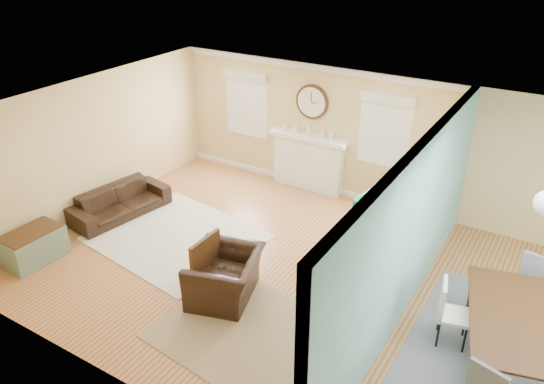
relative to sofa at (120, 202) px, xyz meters
The scene contains 24 objects.
floor 4.00m from the sofa, ahead, with size 9.00×9.00×0.00m, color #945426.
wall_back 5.10m from the sofa, 37.07° to the left, with size 9.00×0.02×2.60m, color tan.
wall_front 5.09m from the sofa, 36.81° to the right, with size 9.00×0.02×2.60m, color tan.
wall_left 1.14m from the sofa, behind, with size 0.02×6.00×2.60m, color tan.
ceiling 4.62m from the sofa, ahead, with size 9.00×6.00×0.02m, color white.
partition 5.61m from the sofa, ahead, with size 0.17×6.00×2.60m.
fireplace 3.83m from the sofa, 49.29° to the left, with size 1.70×0.30×1.17m.
wall_clock 4.19m from the sofa, 50.12° to the left, with size 0.70×0.07×0.70m.
window_left 3.40m from the sofa, 72.42° to the left, with size 1.05×0.13×1.42m.
window_right 5.20m from the sofa, 36.29° to the left, with size 1.05×0.13×1.42m.
rug_cream 1.47m from the sofa, ahead, with size 2.69×2.33×0.01m, color beige.
rug_jute 4.19m from the sofa, 20.47° to the right, with size 2.41×1.97×0.01m, color tan.
rug_grey 7.04m from the sofa, ahead, with size 2.47×3.09×0.01m, color slate.
sofa is the anchor object (origin of this frame).
eames_chair 3.32m from the sofa, 17.13° to the right, with size 1.11×0.97×0.72m, color black.
green_chair 4.82m from the sofa, 25.70° to the left, with size 0.66×0.68×0.62m, color #0E694E.
trunk 1.84m from the sofa, 92.75° to the right, with size 0.61×0.97×0.55m.
credenza 5.34m from the sofa, 16.53° to the left, with size 0.48×1.40×0.80m.
tv 5.39m from the sofa, 16.58° to the left, with size 0.99×0.13×0.57m, color black.
garden_stool 5.18m from the sofa, ahead, with size 0.36×0.36×0.53m, color white.
potted_plant 5.20m from the sofa, ahead, with size 0.37×0.32×0.41m, color #337F33.
dining_table 7.03m from the sofa, ahead, with size 1.97×1.10×0.69m, color #4A2C13.
dining_chair_n 7.09m from the sofa, ahead, with size 0.47×0.47×0.93m.
dining_chair_w 6.30m from the sofa, ahead, with size 0.49×0.49×0.92m.
Camera 1 is at (3.08, -6.07, 5.02)m, focal length 35.00 mm.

